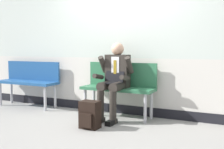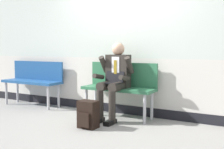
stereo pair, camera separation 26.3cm
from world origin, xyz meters
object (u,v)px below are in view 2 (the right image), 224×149
bench_with_person (120,84)px  backpack (88,115)px  bench_empty (34,78)px  person_seated (114,78)px

bench_with_person → backpack: bearing=-95.6°
bench_with_person → bench_empty: size_ratio=0.95×
bench_empty → backpack: bench_empty is taller
person_seated → backpack: size_ratio=3.12×
bench_with_person → backpack: size_ratio=3.10×
person_seated → backpack: 0.82m
bench_empty → person_seated: size_ratio=1.05×
bench_with_person → bench_empty: 2.01m
backpack → bench_empty: bearing=156.3°
bench_with_person → person_seated: bearing=-90.0°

